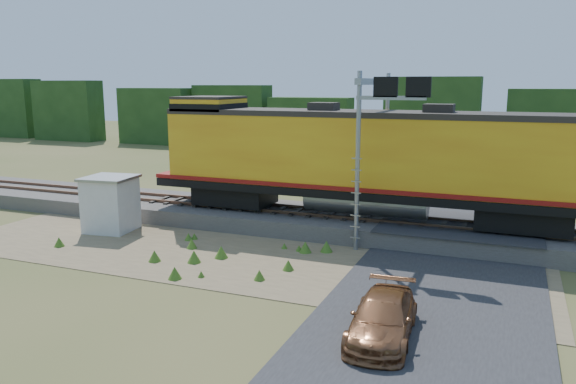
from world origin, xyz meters
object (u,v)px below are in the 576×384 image
at_px(car, 383,318).
at_px(signal_gantry, 380,116).
at_px(shed, 111,204).
at_px(locomotive, 360,158).

bearing_deg(car, signal_gantry, 100.24).
bearing_deg(car, shed, 151.80).
xyz_separation_m(locomotive, signal_gantry, (1.04, -0.68, 2.02)).
bearing_deg(signal_gantry, shed, -164.46).
bearing_deg(signal_gantry, locomotive, 146.66).
height_order(locomotive, car, locomotive).
relative_size(locomotive, car, 5.15).
xyz_separation_m(locomotive, car, (3.63, -10.91, -3.09)).
height_order(locomotive, shed, locomotive).
relative_size(shed, signal_gantry, 0.35).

